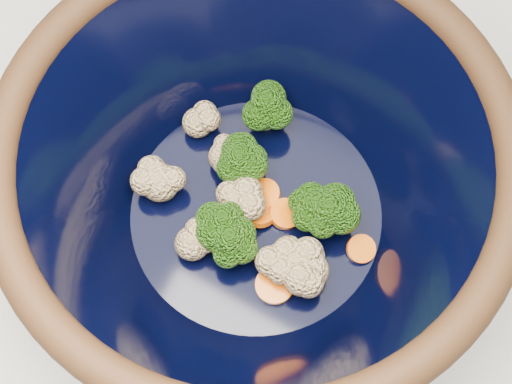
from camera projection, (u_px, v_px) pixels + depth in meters
The scene contains 3 objects.
counter at pixel (216, 354), 1.06m from camera, with size 1.20×1.20×0.90m, color beige.
mixing_bowl at pixel (256, 184), 0.57m from camera, with size 0.45×0.45×0.18m.
vegetable_pile at pixel (256, 195), 0.60m from camera, with size 0.21×0.18×0.06m.
Camera 1 is at (0.15, -0.15, 1.52)m, focal length 50.00 mm.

